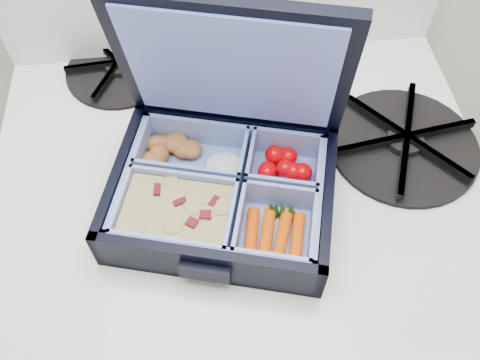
{
  "coord_description": "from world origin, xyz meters",
  "views": [
    {
      "loc": [
        0.66,
        1.34,
        1.41
      ],
      "look_at": [
        0.69,
        1.66,
        0.94
      ],
      "focal_mm": 38.0,
      "sensor_mm": 36.0,
      "label": 1
    }
  ],
  "objects_px": {
    "stove": "(242,318)",
    "bento_box": "(222,193)",
    "fork": "(218,124)",
    "burner_grate": "(405,140)"
  },
  "relations": [
    {
      "from": "bento_box",
      "to": "burner_grate",
      "type": "distance_m",
      "value": 0.24
    },
    {
      "from": "bento_box",
      "to": "stove",
      "type": "bearing_deg",
      "value": 59.03
    },
    {
      "from": "fork",
      "to": "bento_box",
      "type": "bearing_deg",
      "value": -32.11
    },
    {
      "from": "fork",
      "to": "burner_grate",
      "type": "bearing_deg",
      "value": 45.09
    },
    {
      "from": "burner_grate",
      "to": "fork",
      "type": "height_order",
      "value": "burner_grate"
    },
    {
      "from": "bento_box",
      "to": "fork",
      "type": "height_order",
      "value": "bento_box"
    },
    {
      "from": "stove",
      "to": "burner_grate",
      "type": "xyz_separation_m",
      "value": [
        0.21,
        0.04,
        0.47
      ]
    },
    {
      "from": "stove",
      "to": "burner_grate",
      "type": "bearing_deg",
      "value": 11.14
    },
    {
      "from": "stove",
      "to": "bento_box",
      "type": "bearing_deg",
      "value": -136.17
    },
    {
      "from": "stove",
      "to": "fork",
      "type": "distance_m",
      "value": 0.47
    }
  ]
}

